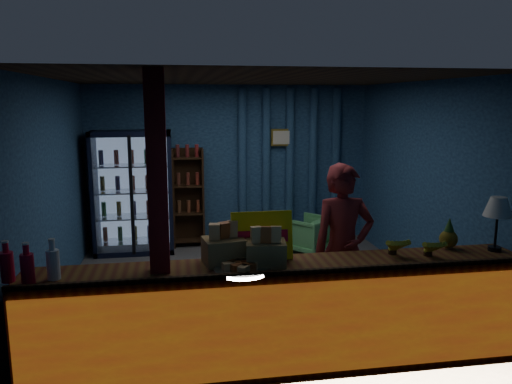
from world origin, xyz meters
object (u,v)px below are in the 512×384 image
shopkeeper (343,250)px  pastry_tray (242,268)px  table_lamp (498,209)px  green_chair (309,234)px

shopkeeper → pastry_tray: 1.32m
table_lamp → pastry_tray: bearing=-175.9°
shopkeeper → green_chair: size_ratio=2.80×
pastry_tray → table_lamp: (2.43, 0.17, 0.38)m
green_chair → pastry_tray: bearing=26.8°
table_lamp → shopkeeper: bearing=158.4°
green_chair → pastry_tray: pastry_tray is taller
pastry_tray → green_chair: bearing=65.9°
pastry_tray → table_lamp: 2.46m
pastry_tray → table_lamp: size_ratio=0.93×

